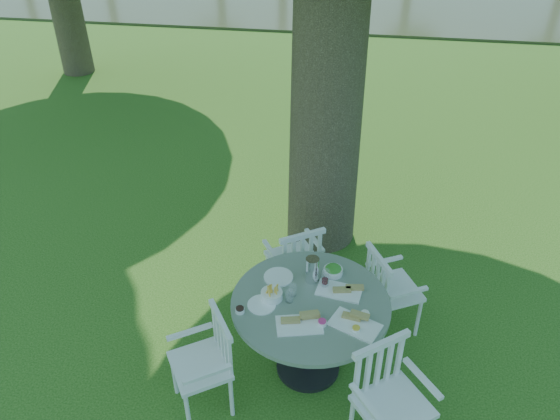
{
  "coord_description": "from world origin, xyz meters",
  "views": [
    {
      "loc": [
        0.7,
        -4.24,
        3.92
      ],
      "look_at": [
        0.0,
        0.2,
        0.85
      ],
      "focal_mm": 35.0,
      "sensor_mm": 36.0,
      "label": 1
    }
  ],
  "objects": [
    {
      "name": "ground",
      "position": [
        0.0,
        0.0,
        0.0
      ],
      "size": [
        140.0,
        140.0,
        0.0
      ],
      "primitive_type": "plane",
      "color": "#1A430E",
      "rests_on": "ground"
    },
    {
      "name": "table",
      "position": [
        0.44,
        -1.0,
        0.64
      ],
      "size": [
        1.3,
        1.3,
        0.81
      ],
      "color": "black",
      "rests_on": "ground"
    },
    {
      "name": "chair_ne",
      "position": [
        1.08,
        -0.41,
        0.53
      ],
      "size": [
        0.59,
        0.6,
        0.9
      ],
      "rotation": [
        0.0,
        0.0,
        -4.23
      ],
      "color": "white",
      "rests_on": "ground"
    },
    {
      "name": "chair_nw",
      "position": [
        0.22,
        -0.16,
        0.54
      ],
      "size": [
        0.62,
        0.61,
        0.91
      ],
      "rotation": [
        0.0,
        0.0,
        -2.58
      ],
      "color": "white",
      "rests_on": "ground"
    },
    {
      "name": "chair_sw",
      "position": [
        -0.3,
        -1.46,
        0.54
      ],
      "size": [
        0.61,
        0.62,
        0.91
      ],
      "rotation": [
        0.0,
        0.0,
        -0.99
      ],
      "color": "white",
      "rests_on": "ground"
    },
    {
      "name": "chair_se",
      "position": [
        1.07,
        -1.59,
        0.57
      ],
      "size": [
        0.67,
        0.66,
        0.97
      ],
      "rotation": [
        0.0,
        0.0,
        0.65
      ],
      "color": "white",
      "rests_on": "ground"
    },
    {
      "name": "tableware",
      "position": [
        0.42,
        -0.92,
        0.85
      ],
      "size": [
        1.17,
        0.87,
        0.23
      ],
      "color": "white",
      "rests_on": "table"
    }
  ]
}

